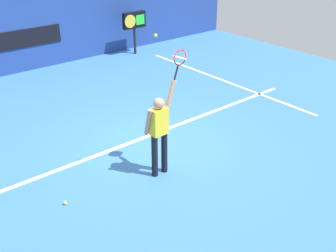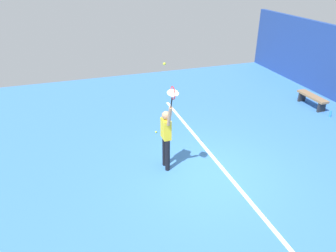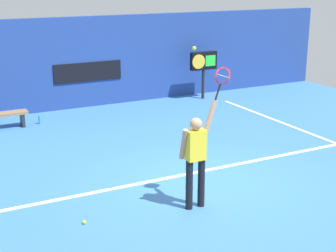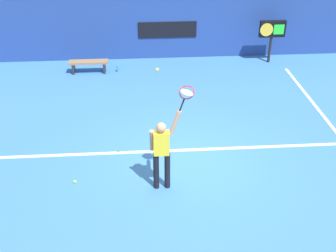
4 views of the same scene
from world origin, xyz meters
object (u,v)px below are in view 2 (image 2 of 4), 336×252
Objects in this scene: tennis_ball at (164,64)px; water_bottle at (330,114)px; spare_ball at (156,132)px; tennis_racket at (173,94)px; court_bench at (312,98)px; tennis_player at (166,135)px.

water_bottle is (-1.13, 6.69, -2.78)m from tennis_ball.
water_bottle is at bearing 82.82° from spare_ball.
tennis_racket is 7.24m from water_bottle.
tennis_ball reaches higher than court_bench.
court_bench is 6.39m from spare_ball.
tennis_racket is 7.49m from court_bench.
tennis_racket is 0.80m from tennis_ball.
court_bench is at bearing 112.26° from tennis_racket.
water_bottle reaches higher than spare_ball.
tennis_ball is 1.00× the size of spare_ball.
court_bench is 20.59× the size of spare_ball.
tennis_player is 6.84m from water_bottle.
spare_ball is (0.22, -6.38, -0.30)m from court_bench.
tennis_ball is at bearing -80.44° from water_bottle.
water_bottle is 3.53× the size of spare_ball.
court_bench is at bearing 180.00° from water_bottle.
tennis_player is 2.25m from spare_ball.
court_bench is (-2.15, 6.69, -2.56)m from tennis_ball.
water_bottle is at bearing 0.00° from court_bench.
spare_ball is at bearing 170.95° from tennis_ball.
spare_ball is at bearing 173.33° from tennis_racket.
tennis_player is at bearing -71.54° from court_bench.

